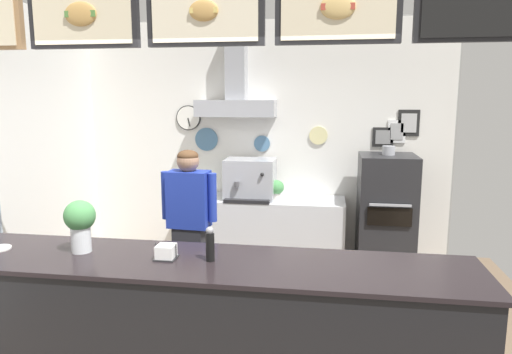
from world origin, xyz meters
name	(u,v)px	position (x,y,z in m)	size (l,w,h in m)	color
back_wall_assembly	(260,137)	(-0.02, 2.31, 1.63)	(4.60, 2.85, 3.04)	gray
service_counter	(200,335)	(0.00, -0.54, 0.53)	(3.65, 0.74, 1.05)	black
back_prep_counter	(260,235)	(0.02, 2.08, 0.45)	(2.03, 0.64, 0.91)	silver
pizza_oven	(385,219)	(1.48, 1.95, 0.74)	(0.62, 0.70, 1.57)	#232326
shop_worker	(190,228)	(-0.44, 0.72, 0.90)	(0.54, 0.24, 1.64)	#232328
espresso_machine	(250,179)	(-0.09, 2.05, 1.14)	(0.59, 0.52, 0.48)	#A3A5AD
potted_oregano	(276,188)	(0.22, 2.04, 1.04)	(0.19, 0.19, 0.23)	beige
potted_rosemary	(194,186)	(-0.79, 2.06, 1.03)	(0.16, 0.16, 0.23)	#4C4C51
pepper_grinder	(210,244)	(0.08, -0.54, 1.17)	(0.06, 0.06, 0.23)	black
napkin_holder	(166,252)	(-0.22, -0.54, 1.10)	(0.15, 0.14, 0.11)	#262628
basil_vase	(80,223)	(-0.85, -0.50, 1.26)	(0.21, 0.21, 0.36)	silver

